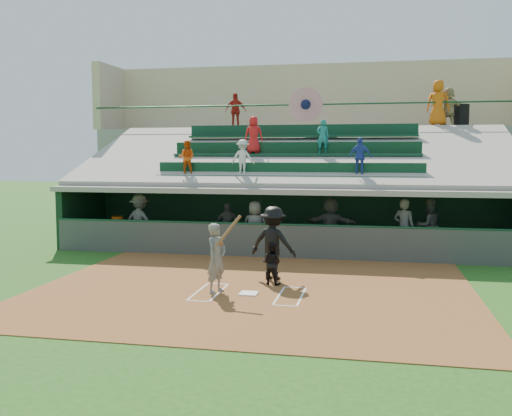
% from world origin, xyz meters
% --- Properties ---
extents(ground, '(100.00, 100.00, 0.00)m').
position_xyz_m(ground, '(0.00, 0.00, 0.00)').
color(ground, '#1F5016').
rests_on(ground, ground).
extents(dirt_slab, '(11.00, 9.00, 0.02)m').
position_xyz_m(dirt_slab, '(0.00, 0.50, 0.01)').
color(dirt_slab, brown).
rests_on(dirt_slab, ground).
extents(home_plate, '(0.43, 0.43, 0.03)m').
position_xyz_m(home_plate, '(0.00, 0.00, 0.04)').
color(home_plate, white).
rests_on(home_plate, dirt_slab).
extents(batters_box_chalk, '(2.65, 1.85, 0.01)m').
position_xyz_m(batters_box_chalk, '(0.00, 0.00, 0.02)').
color(batters_box_chalk, white).
rests_on(batters_box_chalk, dirt_slab).
extents(dugout_floor, '(16.00, 3.50, 0.04)m').
position_xyz_m(dugout_floor, '(0.00, 6.75, 0.02)').
color(dugout_floor, gray).
rests_on(dugout_floor, ground).
extents(concourse_slab, '(20.00, 3.00, 4.60)m').
position_xyz_m(concourse_slab, '(0.00, 13.50, 2.30)').
color(concourse_slab, gray).
rests_on(concourse_slab, ground).
extents(grandstand, '(20.40, 10.40, 7.80)m').
position_xyz_m(grandstand, '(-0.01, 10.51, 2.26)').
color(grandstand, '#454A45').
rests_on(grandstand, ground).
extents(batter_at_plate, '(0.93, 0.79, 1.95)m').
position_xyz_m(batter_at_plate, '(-0.81, -0.00, 0.89)').
color(batter_at_plate, '#5C5F59').
rests_on(batter_at_plate, dirt_slab).
extents(catcher, '(0.64, 0.56, 1.12)m').
position_xyz_m(catcher, '(0.36, 1.16, 0.58)').
color(catcher, black).
rests_on(catcher, dirt_slab).
extents(home_umpire, '(1.43, 1.02, 2.00)m').
position_xyz_m(home_umpire, '(0.30, 1.77, 1.02)').
color(home_umpire, black).
rests_on(home_umpire, dirt_slab).
extents(dugout_bench, '(14.07, 0.48, 0.42)m').
position_xyz_m(dugout_bench, '(-0.17, 7.97, 0.25)').
color(dugout_bench, olive).
rests_on(dugout_bench, dugout_floor).
extents(white_table, '(0.81, 0.67, 0.63)m').
position_xyz_m(white_table, '(-6.38, 6.40, 0.35)').
color(white_table, white).
rests_on(white_table, dugout_floor).
extents(water_cooler, '(0.43, 0.43, 0.43)m').
position_xyz_m(water_cooler, '(-6.39, 6.34, 0.89)').
color(water_cooler, '#E95E0D').
rests_on(water_cooler, white_table).
extents(dugout_player_a, '(1.39, 1.00, 1.94)m').
position_xyz_m(dugout_player_a, '(-5.31, 5.91, 1.01)').
color(dugout_player_a, '#555853').
rests_on(dugout_player_a, dugout_floor).
extents(dugout_player_b, '(1.04, 0.73, 1.63)m').
position_xyz_m(dugout_player_b, '(-2.19, 6.51, 0.86)').
color(dugout_player_b, '#545752').
rests_on(dugout_player_b, dugout_floor).
extents(dugout_player_c, '(0.89, 0.58, 1.81)m').
position_xyz_m(dugout_player_c, '(-0.96, 5.49, 0.95)').
color(dugout_player_c, '#50524E').
rests_on(dugout_player_c, dugout_floor).
extents(dugout_player_d, '(1.80, 0.82, 1.87)m').
position_xyz_m(dugout_player_d, '(1.53, 6.62, 0.98)').
color(dugout_player_d, '#555853').
rests_on(dugout_player_d, dugout_floor).
extents(dugout_player_e, '(0.82, 0.69, 1.92)m').
position_xyz_m(dugout_player_e, '(3.99, 5.95, 1.00)').
color(dugout_player_e, '#585B56').
rests_on(dugout_player_e, dugout_floor).
extents(dugout_player_f, '(1.12, 1.02, 1.87)m').
position_xyz_m(dugout_player_f, '(4.86, 6.79, 0.97)').
color(dugout_player_f, '#51534F').
rests_on(dugout_player_f, dugout_floor).
extents(trash_bin, '(0.66, 0.66, 0.99)m').
position_xyz_m(trash_bin, '(6.71, 13.05, 5.09)').
color(trash_bin, black).
rests_on(trash_bin, concourse_slab).
extents(concourse_staff_a, '(1.05, 0.73, 1.65)m').
position_xyz_m(concourse_staff_a, '(-3.34, 12.68, 5.42)').
color(concourse_staff_a, '#AA1F13').
rests_on(concourse_staff_a, concourse_slab).
extents(concourse_staff_b, '(1.06, 0.79, 1.96)m').
position_xyz_m(concourse_staff_b, '(5.62, 12.12, 5.58)').
color(concourse_staff_b, '#C3590B').
rests_on(concourse_staff_b, concourse_slab).
extents(concourse_staff_c, '(1.64, 1.06, 1.69)m').
position_xyz_m(concourse_staff_c, '(6.10, 12.59, 5.45)').
color(concourse_staff_c, tan).
rests_on(concourse_staff_c, concourse_slab).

